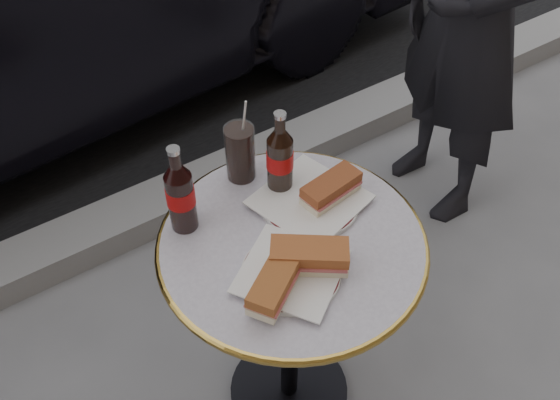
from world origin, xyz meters
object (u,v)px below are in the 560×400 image
plate_left (291,273)px  bistro_table (290,328)px  plate_right (309,202)px  pedestrian (475,17)px  cola_bottle_left (179,189)px  cola_glass (240,152)px  cola_bottle_right (280,153)px

plate_left → bistro_table: bearing=54.4°
plate_right → pedestrian: 0.96m
cola_bottle_left → cola_glass: size_ratio=1.54×
plate_right → cola_glass: size_ratio=1.57×
plate_right → cola_bottle_left: 0.32m
cola_bottle_right → cola_glass: cola_bottle_right is taller
bistro_table → cola_glass: (0.01, 0.25, 0.44)m
bistro_table → cola_bottle_left: 0.55m
cola_glass → bistro_table: bearing=-93.2°
plate_left → cola_bottle_right: bearing=61.8°
plate_left → cola_glass: size_ratio=1.42×
plate_right → pedestrian: size_ratio=0.15×
cola_glass → cola_bottle_left: bearing=-160.1°
cola_bottle_right → cola_glass: 0.11m
cola_bottle_left → pedestrian: bearing=11.7°
pedestrian → cola_glass: bearing=-76.4°
plate_left → cola_glass: (0.07, 0.33, 0.07)m
cola_bottle_left → pedestrian: (1.18, 0.24, -0.07)m
cola_bottle_left → cola_glass: bearing=19.9°
bistro_table → plate_right: 0.39m
cola_glass → plate_right: bearing=-64.1°
plate_right → pedestrian: pedestrian is taller
plate_right → cola_bottle_left: cola_bottle_left is taller
cola_bottle_left → cola_bottle_right: (0.25, -0.02, -0.00)m
plate_left → pedestrian: size_ratio=0.14×
plate_left → cola_bottle_right: 0.29m
bistro_table → cola_glass: size_ratio=4.80×
bistro_table → pedestrian: bearing=22.8°
plate_right → cola_glass: (-0.08, 0.17, 0.07)m
cola_bottle_left → plate_left: bearing=-64.1°
plate_right → cola_bottle_right: cola_bottle_right is taller
plate_left → cola_bottle_left: bearing=115.9°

